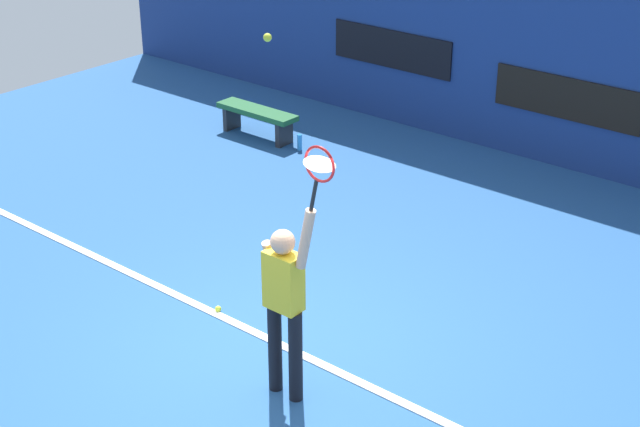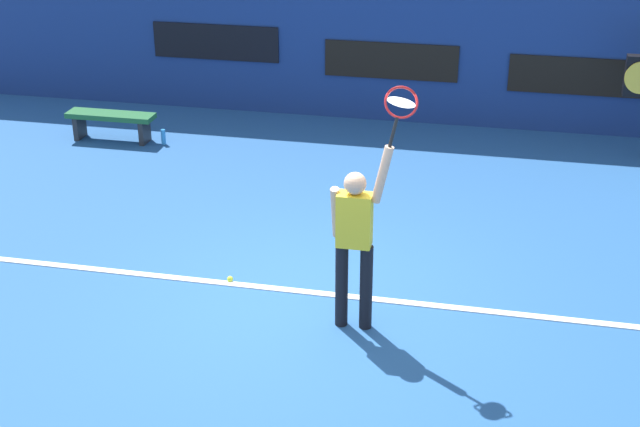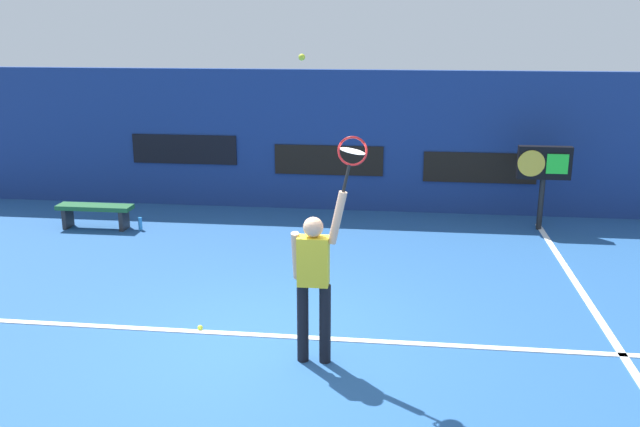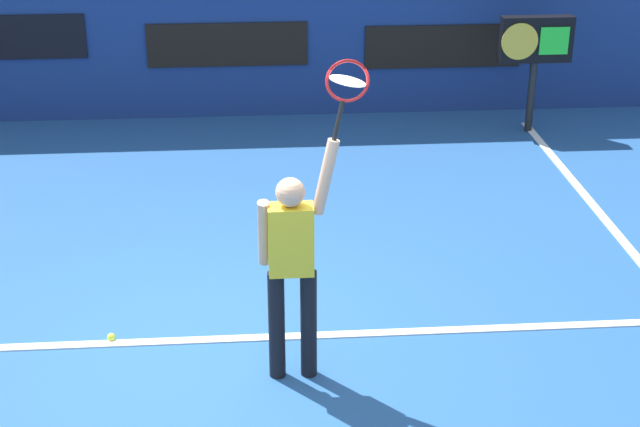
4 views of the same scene
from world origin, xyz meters
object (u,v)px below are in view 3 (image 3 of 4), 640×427
(scoreboard_clock, at_px, (544,166))
(spare_ball, at_px, (200,328))
(tennis_ball, at_px, (302,57))
(tennis_player, at_px, (314,277))
(court_bench, at_px, (95,211))
(tennis_racket, at_px, (352,154))
(water_bottle, at_px, (140,224))

(scoreboard_clock, relative_size, spare_ball, 22.94)
(tennis_ball, distance_m, scoreboard_clock, 7.03)
(tennis_player, xyz_separation_m, court_bench, (-4.73, 4.68, -0.67))
(tennis_racket, bearing_deg, court_bench, 137.59)
(water_bottle, height_order, spare_ball, water_bottle)
(scoreboard_clock, height_order, court_bench, scoreboard_clock)
(tennis_player, distance_m, water_bottle, 6.13)
(tennis_player, distance_m, scoreboard_clock, 6.61)
(tennis_racket, height_order, tennis_ball, tennis_ball)
(court_bench, relative_size, spare_ball, 20.59)
(scoreboard_clock, height_order, spare_ball, scoreboard_clock)
(tennis_player, bearing_deg, tennis_racket, -0.61)
(tennis_player, height_order, water_bottle, tennis_player)
(scoreboard_clock, distance_m, spare_ball, 7.16)
(tennis_player, xyz_separation_m, spare_ball, (-1.51, 0.62, -0.98))
(tennis_racket, distance_m, court_bench, 7.24)
(tennis_ball, xyz_separation_m, water_bottle, (-3.76, 4.70, -3.24))
(tennis_ball, height_order, spare_ball, tennis_ball)
(spare_ball, bearing_deg, water_bottle, 120.13)
(tennis_ball, relative_size, scoreboard_clock, 0.04)
(tennis_player, height_order, tennis_ball, tennis_ball)
(tennis_racket, relative_size, water_bottle, 2.60)
(tennis_ball, bearing_deg, scoreboard_clock, 57.66)
(scoreboard_clock, height_order, water_bottle, scoreboard_clock)
(scoreboard_clock, bearing_deg, tennis_ball, -122.34)
(tennis_player, relative_size, tennis_ball, 29.22)
(tennis_ball, height_order, scoreboard_clock, tennis_ball)
(scoreboard_clock, relative_size, water_bottle, 6.50)
(water_bottle, bearing_deg, scoreboard_clock, 7.41)
(tennis_player, distance_m, tennis_ball, 2.35)
(tennis_ball, bearing_deg, water_bottle, 128.65)
(court_bench, bearing_deg, scoreboard_clock, 6.64)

